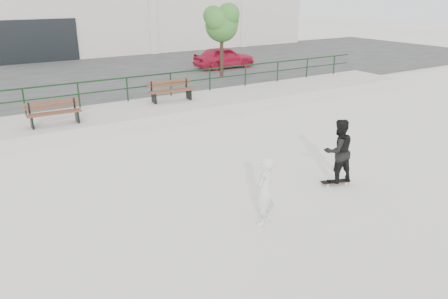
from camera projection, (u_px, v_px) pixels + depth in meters
ground at (265, 230)px, 9.44m from camera, size 120.00×120.00×0.00m
ledge at (116, 118)px, 16.90m from camera, size 30.00×3.00×0.50m
parking_strip at (63, 81)px, 23.65m from camera, size 60.00×14.00×0.50m
railing at (103, 86)px, 17.59m from camera, size 28.00×0.06×1.03m
bench_left at (54, 113)px, 15.04m from camera, size 1.81×0.60×0.82m
bench_right at (171, 91)px, 18.30m from camera, size 1.91×0.72×0.86m
tree at (222, 22)px, 22.78m from camera, size 2.15×1.91×3.82m
red_car at (224, 57)px, 26.11m from camera, size 3.74×1.59×1.26m
skateboard at (335, 182)px, 11.65m from camera, size 0.80×0.45×0.09m
standing_skater at (338, 151)px, 11.35m from camera, size 0.94×0.80×1.71m
seated_skater at (265, 191)px, 9.47m from camera, size 0.68×0.59×1.57m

